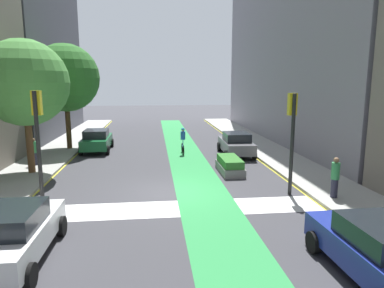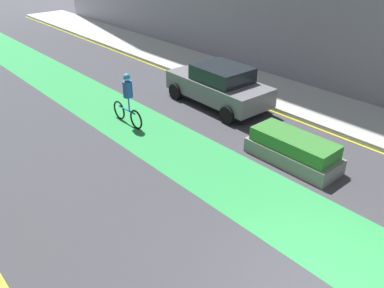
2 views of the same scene
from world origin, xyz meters
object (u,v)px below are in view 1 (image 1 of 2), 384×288
object	(u,v)px
traffic_signal_near_left	(38,126)
car_green_left_far	(97,140)
car_grey_right_far	(236,144)
pedestrian_sidewalk_right_a	(335,177)
cyclist_in_lane	(183,140)
pedestrian_sidewalk_left_a	(34,151)
car_blue_right_near	(378,250)
car_white_left_near	(12,234)
street_tree_near	(25,83)
median_planter	(230,165)
traffic_signal_near_right	(292,124)
street_tree_far	(65,78)

from	to	relation	value
traffic_signal_near_left	car_green_left_far	bearing A→B (deg)	87.83
car_grey_right_far	pedestrian_sidewalk_right_a	distance (m)	9.62
cyclist_in_lane	pedestrian_sidewalk_left_a	world-z (taller)	cyclist_in_lane
car_blue_right_near	car_green_left_far	distance (m)	20.13
cyclist_in_lane	car_white_left_near	bearing A→B (deg)	-113.05
traffic_signal_near_left	cyclist_in_lane	xyz separation A→B (m)	(6.51, 9.32, -2.24)
street_tree_near	median_planter	world-z (taller)	street_tree_near
cyclist_in_lane	pedestrian_sidewalk_left_a	size ratio (longest dim) A/B	1.17
car_grey_right_far	median_planter	size ratio (longest dim) A/B	1.55
traffic_signal_near_right	median_planter	xyz separation A→B (m)	(-1.82, 3.86, -2.71)
traffic_signal_near_right	cyclist_in_lane	bearing A→B (deg)	113.54
car_grey_right_far	pedestrian_sidewalk_right_a	bearing A→B (deg)	-78.43
car_white_left_near	pedestrian_sidewalk_left_a	world-z (taller)	pedestrian_sidewalk_left_a
car_green_left_far	pedestrian_sidewalk_right_a	bearing A→B (deg)	-46.05
traffic_signal_near_left	pedestrian_sidewalk_left_a	world-z (taller)	traffic_signal_near_left
pedestrian_sidewalk_right_a	street_tree_near	distance (m)	15.61
traffic_signal_near_left	car_grey_right_far	world-z (taller)	traffic_signal_near_left
traffic_signal_near_right	car_white_left_near	size ratio (longest dim) A/B	1.06
pedestrian_sidewalk_right_a	street_tree_near	size ratio (longest dim) A/B	0.25
traffic_signal_near_left	street_tree_near	bearing A→B (deg)	112.92
car_grey_right_far	street_tree_near	xyz separation A→B (m)	(-12.09, -3.73, 4.07)
pedestrian_sidewalk_right_a	street_tree_near	xyz separation A→B (m)	(-14.02, 5.69, 3.85)
street_tree_near	street_tree_far	xyz separation A→B (m)	(0.38, 6.88, 0.34)
car_grey_right_far	pedestrian_sidewalk_left_a	size ratio (longest dim) A/B	2.67
car_white_left_near	traffic_signal_near_left	bearing A→B (deg)	97.21
traffic_signal_near_left	pedestrian_sidewalk_right_a	size ratio (longest dim) A/B	2.69
car_blue_right_near	traffic_signal_near_right	bearing A→B (deg)	86.17
pedestrian_sidewalk_left_a	car_white_left_near	bearing A→B (deg)	-74.88
traffic_signal_near_right	traffic_signal_near_left	bearing A→B (deg)	-178.82
traffic_signal_near_right	pedestrian_sidewalk_left_a	world-z (taller)	traffic_signal_near_right
car_grey_right_far	pedestrian_sidewalk_left_a	xyz separation A→B (m)	(-12.47, -2.06, 0.15)
car_grey_right_far	median_planter	distance (m)	4.69
pedestrian_sidewalk_left_a	street_tree_near	world-z (taller)	street_tree_near
street_tree_near	street_tree_far	world-z (taller)	street_tree_far
traffic_signal_near_right	street_tree_far	size ratio (longest dim) A/B	0.60
street_tree_near	median_planter	xyz separation A→B (m)	(10.68, -0.73, -4.47)
traffic_signal_near_left	car_blue_right_near	distance (m)	12.23
street_tree_far	median_planter	xyz separation A→B (m)	(10.29, -7.60, -4.81)
car_green_left_far	pedestrian_sidewalk_left_a	size ratio (longest dim) A/B	2.66
traffic_signal_near_right	median_planter	size ratio (longest dim) A/B	1.63
traffic_signal_near_left	median_planter	distance (m)	9.96
median_planter	car_green_left_far	bearing A→B (deg)	139.48
pedestrian_sidewalk_right_a	street_tree_far	size ratio (longest dim) A/B	0.23
traffic_signal_near_left	street_tree_near	size ratio (longest dim) A/B	0.66
car_grey_right_far	car_green_left_far	bearing A→B (deg)	165.03
traffic_signal_near_right	street_tree_far	xyz separation A→B (m)	(-12.12, 11.46, 2.09)
car_white_left_near	car_grey_right_far	size ratio (longest dim) A/B	0.99
cyclist_in_lane	median_planter	size ratio (longest dim) A/B	0.68
car_blue_right_near	street_tree_far	world-z (taller)	street_tree_far
car_green_left_far	cyclist_in_lane	world-z (taller)	cyclist_in_lane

